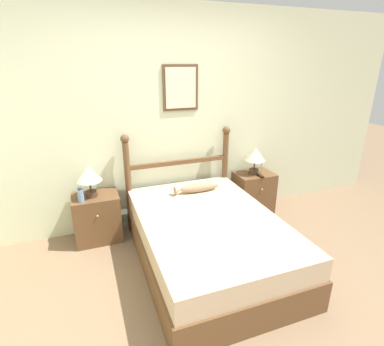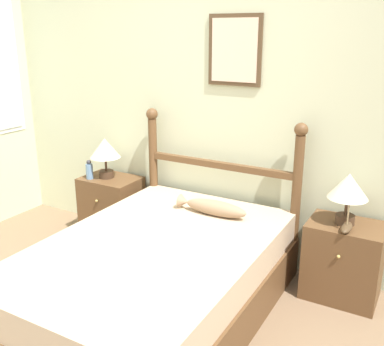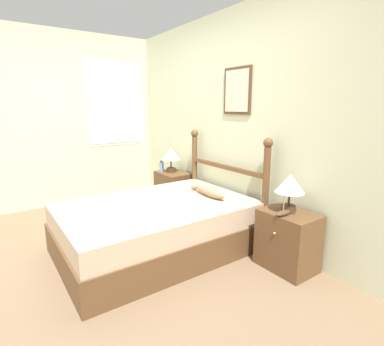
# 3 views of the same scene
# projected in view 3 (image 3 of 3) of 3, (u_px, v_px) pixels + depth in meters

# --- Properties ---
(ground_plane) EXTENTS (16.00, 16.00, 0.00)m
(ground_plane) POSITION_uv_depth(u_px,v_px,m) (92.00, 266.00, 2.85)
(ground_plane) COLOR #7A6047
(wall_back) EXTENTS (6.40, 0.08, 2.55)m
(wall_back) POSITION_uv_depth(u_px,v_px,m) (232.00, 124.00, 3.53)
(wall_back) COLOR beige
(wall_back) RESTS_ON ground_plane
(wall_left) EXTENTS (0.08, 6.40, 2.55)m
(wall_left) POSITION_uv_depth(u_px,v_px,m) (42.00, 121.00, 4.28)
(wall_left) COLOR beige
(wall_left) RESTS_ON ground_plane
(bed) EXTENTS (1.32, 1.92, 0.51)m
(bed) POSITION_uv_depth(u_px,v_px,m) (157.00, 227.00, 3.12)
(bed) COLOR brown
(bed) RESTS_ON ground_plane
(headboard) EXTENTS (1.35, 0.10, 1.18)m
(headboard) POSITION_uv_depth(u_px,v_px,m) (225.00, 177.00, 3.55)
(headboard) COLOR brown
(headboard) RESTS_ON ground_plane
(nightstand_left) EXTENTS (0.50, 0.39, 0.55)m
(nightstand_left) POSITION_uv_depth(u_px,v_px,m) (173.00, 191.00, 4.38)
(nightstand_left) COLOR brown
(nightstand_left) RESTS_ON ground_plane
(nightstand_right) EXTENTS (0.50, 0.39, 0.55)m
(nightstand_right) POSITION_uv_depth(u_px,v_px,m) (288.00, 240.00, 2.76)
(nightstand_right) COLOR brown
(nightstand_right) RESTS_ON ground_plane
(table_lamp_left) EXTENTS (0.26, 0.26, 0.35)m
(table_lamp_left) POSITION_uv_depth(u_px,v_px,m) (171.00, 155.00, 4.29)
(table_lamp_left) COLOR #422D1E
(table_lamp_left) RESTS_ON nightstand_left
(table_lamp_right) EXTENTS (0.26, 0.26, 0.35)m
(table_lamp_right) POSITION_uv_depth(u_px,v_px,m) (290.00, 185.00, 2.66)
(table_lamp_right) COLOR #422D1E
(table_lamp_right) RESTS_ON nightstand_right
(bottle) EXTENTS (0.06, 0.06, 0.17)m
(bottle) POSITION_uv_depth(u_px,v_px,m) (162.00, 166.00, 4.36)
(bottle) COLOR #668CB2
(bottle) RESTS_ON nightstand_left
(model_boat) EXTENTS (0.07, 0.18, 0.19)m
(model_boat) POSITION_uv_depth(u_px,v_px,m) (283.00, 213.00, 2.62)
(model_boat) COLOR #4C3823
(model_boat) RESTS_ON nightstand_right
(fish_pillow) EXTENTS (0.54, 0.11, 0.11)m
(fish_pillow) POSITION_uv_depth(u_px,v_px,m) (209.00, 191.00, 3.29)
(fish_pillow) COLOR #997A5B
(fish_pillow) RESTS_ON bed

